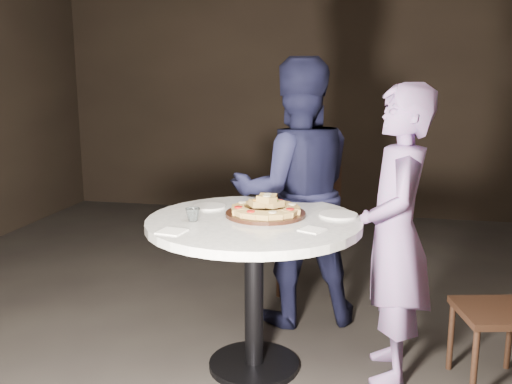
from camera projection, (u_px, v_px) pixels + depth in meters
floor at (263, 362)px, 3.15m from camera, size 7.00×7.00×0.00m
table at (254, 248)px, 2.96m from camera, size 1.37×1.37×0.83m
serving_board at (266, 214)px, 2.99m from camera, size 0.52×0.52×0.02m
focaccia_pile at (266, 207)px, 2.98m from camera, size 0.38×0.37×0.10m
plate_left at (210, 206)px, 3.17m from camera, size 0.22×0.22×0.01m
plate_right at (338, 215)px, 2.98m from camera, size 0.24×0.24×0.01m
water_glass at (193, 215)px, 2.87m from camera, size 0.08×0.08×0.07m
napkin_near at (172, 231)px, 2.68m from camera, size 0.14×0.14×0.01m
napkin_far at (312, 230)px, 2.71m from camera, size 0.14×0.14×0.01m
chair_far at (306, 219)px, 4.05m from camera, size 0.52×0.54×0.95m
diner_navy at (295, 193)px, 3.55m from camera, size 0.97×0.87×1.66m
diner_teal at (396, 235)px, 2.88m from camera, size 0.40×0.58×1.52m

